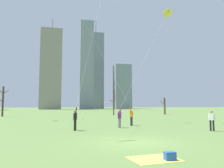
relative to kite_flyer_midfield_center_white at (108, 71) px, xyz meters
The scene contains 13 objects.
ground_plane 9.69m from the kite_flyer_midfield_center_white, 90.41° to the right, with size 400.00×400.00×0.00m, color #5B7A3D.
kite_flyer_midfield_center_white is the anchor object (origin of this frame).
kite_flyer_midfield_right_teal 3.07m from the kite_flyer_midfield_center_white, 165.40° to the right, with size 4.97×8.94×20.27m.
kite_flyer_midfield_left_yellow 3.13m from the kite_flyer_midfield_center_white, 12.60° to the left, with size 7.95×4.68×13.73m.
bystander_watching_nearby 9.71m from the kite_flyer_midfield_center_white, 30.37° to the right, with size 0.37×0.41×1.62m.
picnic_spot 13.26m from the kite_flyer_midfield_center_white, 91.48° to the right, with size 1.97×1.62×0.31m.
bare_tree_leftmost 28.02m from the kite_flyer_midfield_center_white, 121.51° to the left, with size 1.98×2.88×5.42m.
bare_tree_center 25.63m from the kite_flyer_midfield_center_white, 75.98° to the left, with size 0.95×1.99×5.26m.
bare_tree_right_of_center 31.91m from the kite_flyer_midfield_center_white, 55.40° to the left, with size 1.54×2.51×3.91m.
skyline_slender_spire 97.40m from the kite_flyer_midfield_center_white, 85.36° to the left, with size 6.80×5.30×46.06m.
skyline_tall_tower 116.17m from the kite_flyer_midfield_center_white, 82.50° to the left, with size 9.29×8.19×54.18m.
skyline_mid_tower_right 109.68m from the kite_flyer_midfield_center_white, 74.32° to the left, with size 9.35×8.02×25.36m.
skyline_short_annex 96.46m from the kite_flyer_midfield_center_white, 96.03° to the left, with size 10.53×5.19×45.54m.
Camera 1 is at (-3.95, -12.06, 2.02)m, focal length 36.12 mm.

